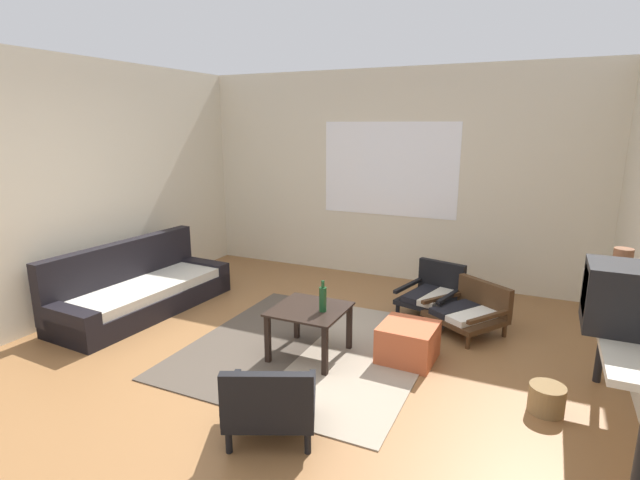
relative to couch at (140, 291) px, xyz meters
The scene contains 15 objects.
ground_plane 2.20m from the couch, 17.74° to the right, with size 7.80×7.80×0.00m, color olive.
far_wall_with_window 3.37m from the couch, 48.97° to the left, with size 5.60×0.13×2.70m.
side_wall_left 1.32m from the couch, 147.60° to the right, with size 0.12×6.60×2.70m, color beige.
area_rug 2.12m from the couch, ahead, with size 2.08×2.26×0.01m.
couch is the anchor object (origin of this frame).
coffee_table 2.19m from the couch, ahead, with size 0.62×0.62×0.45m.
armchair_by_window 3.21m from the couch, 23.88° to the left, with size 0.68×0.74×0.53m.
armchair_striped_foreground 2.79m from the couch, 28.52° to the right, with size 0.75×0.73×0.55m.
armchair_corner 3.51m from the couch, 16.06° to the left, with size 0.86×0.85×0.48m.
ottoman_orange 2.98m from the couch, ahead, with size 0.47×0.47×0.32m, color #BC5633.
console_shelf 4.52m from the couch, ahead, with size 0.38×1.88×0.91m.
crt_television 4.61m from the couch, ahead, with size 0.54×0.36×0.37m.
clay_vase 4.53m from the couch, ahead, with size 0.25×0.25×0.29m.
glass_bottle 2.34m from the couch, ahead, with size 0.06×0.06×0.27m.
wicker_basket 4.10m from the couch, ahead, with size 0.25×0.25×0.20m, color olive.
Camera 1 is at (1.85, -3.08, 2.01)m, focal length 27.24 mm.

